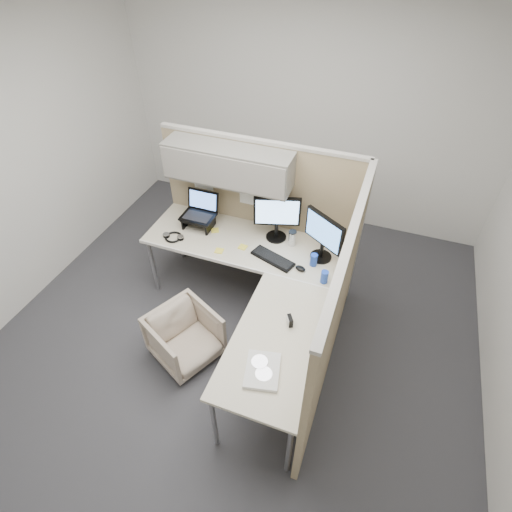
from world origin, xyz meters
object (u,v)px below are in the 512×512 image
(office_chair, at_px, (185,335))
(monitor_left, at_px, (277,215))
(keyboard, at_px, (273,259))
(desk, at_px, (254,279))

(office_chair, bearing_deg, monitor_left, 1.49)
(keyboard, bearing_deg, monitor_left, 121.75)
(keyboard, bearing_deg, office_chair, -107.52)
(desk, relative_size, office_chair, 3.56)
(desk, distance_m, keyboard, 0.28)
(keyboard, bearing_deg, desk, -90.61)
(desk, distance_m, monitor_left, 0.65)
(desk, height_order, office_chair, desk)
(monitor_left, bearing_deg, desk, -109.08)
(office_chair, relative_size, monitor_left, 1.21)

